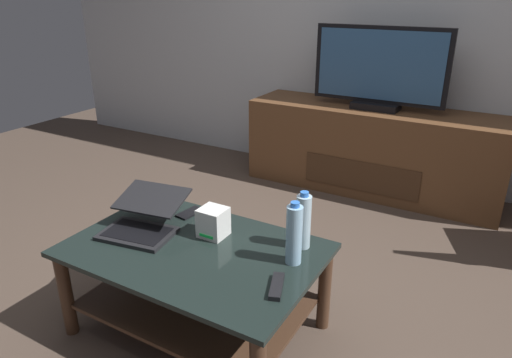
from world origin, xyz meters
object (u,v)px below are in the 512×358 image
Objects in this scene: cell_phone at (190,213)px; tv_remote at (277,286)px; laptop at (143,219)px; water_bottle_far at (294,234)px; television at (379,70)px; media_cabinet at (372,150)px; coffee_table at (195,274)px; router_box at (213,222)px; water_bottle_near at (303,221)px.

cell_phone is 0.88× the size of tv_remote.
water_bottle_far is at bearing 7.80° from laptop.
television is at bearing 76.38° from tv_remote.
media_cabinet reaches higher than cell_phone.
laptop is (-0.30, 0.01, 0.19)m from coffee_table.
router_box is (0.31, 0.12, 0.01)m from laptop.
television is at bearing 96.79° from water_bottle_near.
router_box is 0.42m from water_bottle_far.
router_box is at bearing -95.61° from media_cabinet.
water_bottle_near is 0.63m from cell_phone.
cell_phone is (-0.41, -1.76, 0.12)m from media_cabinet.
television reaches higher than coffee_table.
water_bottle_far reaches higher than water_bottle_near.
water_bottle_near is at bearing -83.21° from television.
coffee_table is 0.36m from laptop.
television reaches higher than water_bottle_far.
water_bottle_far is (0.43, 0.11, 0.27)m from coffee_table.
tv_remote is (0.25, -2.10, 0.12)m from media_cabinet.
television reaches higher than laptop.
tv_remote is (0.03, -0.20, -0.12)m from water_bottle_far.
tv_remote reaches higher than coffee_table.
router_box is (-0.18, -1.88, 0.18)m from media_cabinet.
laptop is 1.56× the size of water_bottle_near.
media_cabinet is 7.34× the size of water_bottle_near.
laptop reaches higher than cell_phone.
water_bottle_near is 0.35m from tv_remote.
router_box reaches higher than tv_remote.
tv_remote is (0.04, -0.33, -0.11)m from water_bottle_near.
media_cabinet is (0.20, 2.01, 0.02)m from coffee_table.
water_bottle_far is 1.71× the size of tv_remote.
television is at bearing 84.32° from router_box.
water_bottle_near is (0.39, 0.11, 0.06)m from router_box.
cell_phone is at bearing 130.03° from coffee_table.
cell_phone is (-0.23, 0.12, -0.06)m from router_box.
television reaches higher than router_box.
water_bottle_far is at bearing -83.19° from media_cabinet.
coffee_table is 2.02m from media_cabinet.
media_cabinet is at bearing 84.39° from router_box.
router_box is 0.27m from cell_phone.
tv_remote is at bearing -82.32° from water_bottle_near.
media_cabinet is 14.27× the size of router_box.
water_bottle_far is (0.23, -1.90, 0.24)m from media_cabinet.
media_cabinet reaches higher than coffee_table.
cell_phone is 0.74m from tv_remote.
television is (0.20, 1.99, 0.63)m from coffee_table.
coffee_table is at bearing -165.16° from water_bottle_far.
router_box is at bearing 133.23° from tv_remote.
television reaches higher than cell_phone.
coffee_table is 7.82× the size of cell_phone.
laptop is 0.76m from tv_remote.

